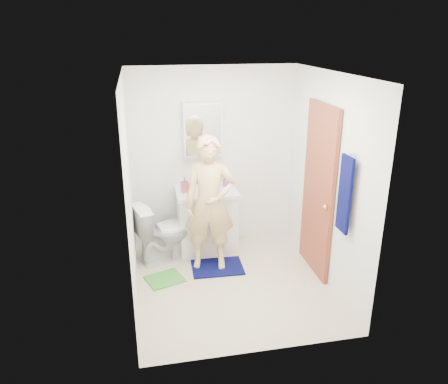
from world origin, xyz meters
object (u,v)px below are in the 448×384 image
Objects in this scene: soap_dispenser at (185,185)px; toothbrush_cup at (227,183)px; medicine_cabinet at (203,130)px; towel at (345,194)px; toilet at (165,231)px; vanity_cabinet at (207,222)px; man at (210,204)px.

toothbrush_cup is at bearing 11.15° from soap_dispenser.
towel is at bearing -55.39° from medicine_cabinet.
medicine_cabinet is at bearing 124.61° from towel.
toilet is 0.64m from soap_dispenser.
medicine_cabinet is 0.87× the size of towel.
soap_dispenser is 0.59m from toothbrush_cup.
vanity_cabinet is at bearing 128.47° from towel.
towel is at bearing -144.22° from toilet.
soap_dispenser reaches higher than toothbrush_cup.
medicine_cabinet is 0.75m from soap_dispenser.
soap_dispenser is 1.55× the size of toothbrush_cup.
soap_dispenser is (-0.28, -0.25, -0.65)m from medicine_cabinet.
towel is at bearing -27.00° from man.
medicine_cabinet reaches higher than towel.
man is at bearing -92.79° from medicine_cabinet.
medicine_cabinet is 1.03m from man.
toothbrush_cup is 0.08× the size of man.
vanity_cabinet is 1.01× the size of toilet.
towel is 2.34m from toilet.
toothbrush_cup is at bearing -90.03° from toilet.
toothbrush_cup reaches higher than toilet.
toothbrush_cup is at bearing -24.16° from medicine_cabinet.
toothbrush_cup is (0.86, 0.27, 0.51)m from toilet.
vanity_cabinet reaches higher than toilet.
man reaches higher than towel.
towel is 1.62m from man.
medicine_cabinet is (0.00, 0.22, 1.20)m from vanity_cabinet.
towel is 4.00× the size of soap_dispenser.
vanity_cabinet is 2.08m from towel.
toilet is 3.95× the size of soap_dispenser.
towel is 2.09m from soap_dispenser.
toothbrush_cup is at bearing 119.24° from towel.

